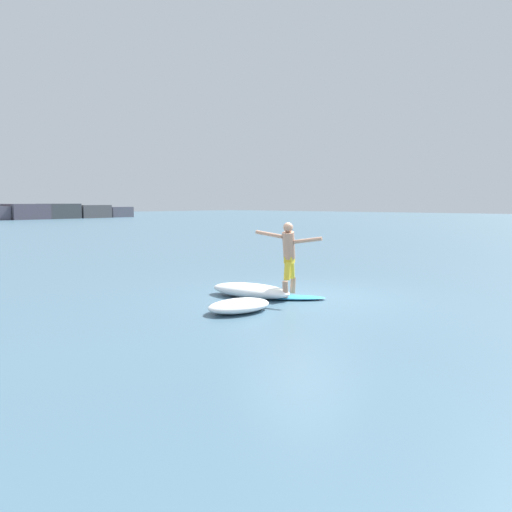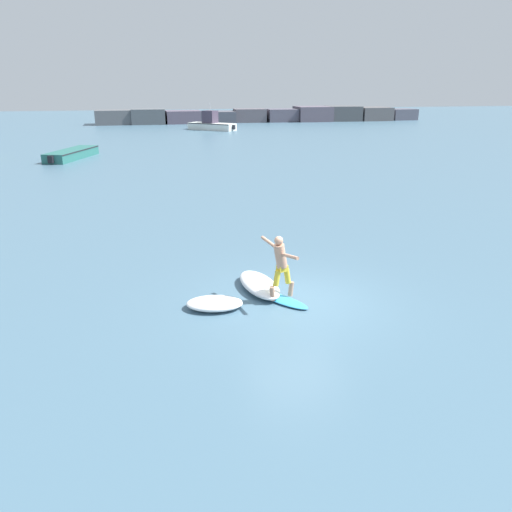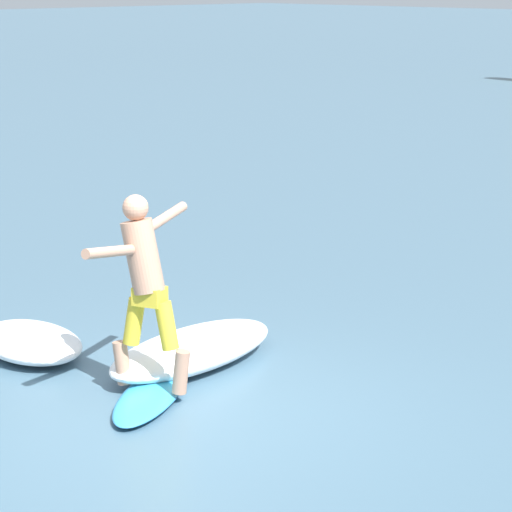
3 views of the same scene
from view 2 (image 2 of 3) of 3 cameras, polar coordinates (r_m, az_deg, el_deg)
The scene contains 8 objects.
ground_plane at distance 13.43m, azimuth 4.80°, elevation -5.16°, with size 200.00×200.00×0.00m, color #45667A.
rock_jetty_breakwater at distance 75.78m, azimuth 0.98°, elevation 15.80°, with size 47.76×4.84×2.13m.
surfboard at distance 13.40m, azimuth 2.84°, elevation -4.95°, with size 1.42×1.76×0.23m.
surfer at distance 12.96m, azimuth 2.84°, elevation -0.73°, with size 0.81×1.55×1.75m.
fishing_boat_near_jetty at distance 63.10m, azimuth -5.23°, elevation 14.79°, with size 6.05×5.58×3.18m.
small_boat_offshore at distance 41.43m, azimuth -20.18°, elevation 10.95°, with size 3.57×6.78×0.68m.
wave_foam_at_tail at distance 14.01m, azimuth 0.37°, elevation -3.29°, with size 1.19×2.24×0.33m.
wave_foam_at_nose at distance 12.97m, azimuth -4.76°, elevation -5.42°, with size 1.60×1.14×0.27m.
Camera 2 is at (-3.66, -11.68, 5.54)m, focal length 35.00 mm.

